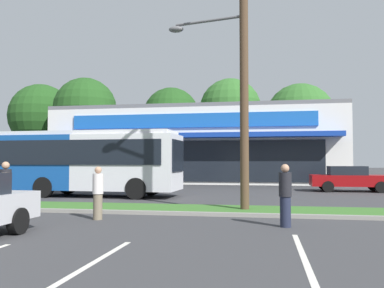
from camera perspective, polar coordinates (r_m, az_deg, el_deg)
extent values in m
cube|color=#386B28|center=(15.53, -12.22, -8.64)|extent=(56.00, 2.20, 0.12)
cube|color=gray|center=(14.42, -14.09, -9.11)|extent=(56.00, 0.24, 0.12)
cube|color=silver|center=(7.01, -15.60, -16.77)|extent=(0.12, 4.80, 0.01)
cube|color=silver|center=(7.91, 15.37, -15.11)|extent=(0.12, 4.80, 0.01)
cube|color=silver|center=(36.40, 1.30, -0.54)|extent=(23.46, 11.13, 5.92)
cube|color=black|center=(30.86, -0.30, -2.40)|extent=(19.71, 0.08, 3.08)
cube|color=#14389E|center=(30.27, -0.53, 1.19)|extent=(22.05, 1.40, 0.35)
cube|color=#1959AD|center=(30.97, -0.31, 3.31)|extent=(18.77, 0.16, 1.07)
cube|color=slate|center=(36.64, 1.30, 4.33)|extent=(23.46, 11.13, 0.30)
cylinder|color=#473323|center=(54.50, -20.42, -1.75)|extent=(0.44, 0.44, 4.54)
sphere|color=#1E4719|center=(54.80, -20.33, 3.73)|extent=(7.90, 7.90, 7.90)
cylinder|color=#473323|center=(47.50, -14.75, -1.43)|extent=(0.44, 0.44, 5.05)
sphere|color=#1E4719|center=(47.86, -14.68, 4.76)|extent=(7.03, 7.03, 7.03)
cylinder|color=#473323|center=(47.36, -2.95, -1.76)|extent=(0.44, 0.44, 4.64)
sphere|color=#1E4719|center=(47.66, -2.93, 3.98)|extent=(6.52, 6.52, 6.52)
cylinder|color=#473323|center=(47.36, 5.39, -1.44)|extent=(0.44, 0.44, 5.16)
sphere|color=#2D6026|center=(47.74, 5.37, 4.87)|extent=(7.10, 7.10, 7.10)
cylinder|color=#473323|center=(45.04, 14.92, -2.31)|extent=(0.44, 0.44, 3.60)
sphere|color=#2D6026|center=(45.28, 14.85, 3.50)|extent=(7.42, 7.42, 7.42)
cylinder|color=#4C3826|center=(14.49, 7.28, 9.51)|extent=(0.30, 0.30, 9.49)
cylinder|color=#59595B|center=(15.43, 2.36, 16.80)|extent=(2.56, 0.65, 0.10)
ellipsoid|color=#59595B|center=(15.85, -2.23, 15.70)|extent=(0.56, 0.32, 0.24)
cube|color=#144793|center=(22.95, -21.95, -2.40)|extent=(6.15, 2.69, 2.70)
cube|color=silver|center=(20.43, -8.87, -2.56)|extent=(5.04, 2.67, 2.70)
cube|color=silver|center=(21.72, -16.40, 1.35)|extent=(10.69, 2.55, 0.20)
cube|color=black|center=(20.54, -18.14, -1.11)|extent=(10.19, 0.30, 1.19)
cube|color=black|center=(19.69, -1.97, -1.65)|extent=(0.11, 2.17, 1.51)
cylinder|color=black|center=(21.31, -5.68, -5.80)|extent=(1.01, 0.32, 1.00)
cylinder|color=black|center=(19.08, -7.78, -6.18)|extent=(1.01, 0.32, 1.00)
cylinder|color=black|center=(23.14, -16.94, -5.44)|extent=(1.01, 0.32, 1.00)
cylinder|color=black|center=(21.11, -19.99, -5.70)|extent=(1.01, 0.32, 1.00)
cylinder|color=black|center=(24.73, -23.18, -5.15)|extent=(1.01, 0.32, 1.00)
cube|color=maroon|center=(25.55, 21.33, -4.77)|extent=(4.56, 1.76, 0.64)
cube|color=black|center=(25.49, 20.80, -3.48)|extent=(2.05, 1.55, 0.52)
cylinder|color=black|center=(26.69, 23.98, -5.31)|extent=(0.64, 0.22, 0.64)
cylinder|color=black|center=(25.07, 24.89, -5.49)|extent=(0.64, 0.22, 0.64)
cylinder|color=black|center=(26.16, 17.93, -5.46)|extent=(0.64, 0.22, 0.64)
cylinder|color=black|center=(24.51, 18.46, -5.67)|extent=(0.64, 0.22, 0.64)
cube|color=black|center=(27.20, -14.08, -4.65)|extent=(4.78, 1.74, 0.70)
cube|color=black|center=(27.09, -13.61, -3.47)|extent=(2.15, 1.53, 0.43)
cylinder|color=black|center=(27.13, -17.68, -5.36)|extent=(0.64, 0.22, 0.64)
cylinder|color=black|center=(28.60, -16.13, -5.22)|extent=(0.64, 0.22, 0.64)
cylinder|color=black|center=(25.88, -11.84, -5.57)|extent=(0.64, 0.22, 0.64)
cylinder|color=black|center=(27.42, -10.54, -5.40)|extent=(0.64, 0.22, 0.64)
cylinder|color=black|center=(10.80, -23.12, -9.86)|extent=(0.22, 0.64, 0.64)
cylinder|color=#726651|center=(12.75, -13.01, -8.52)|extent=(0.27, 0.27, 0.77)
cylinder|color=silver|center=(12.70, -12.98, -5.42)|extent=(0.32, 0.32, 0.61)
sphere|color=tan|center=(12.68, -12.97, -3.56)|extent=(0.21, 0.21, 0.21)
cylinder|color=#1E2338|center=(11.31, 12.91, -9.21)|extent=(0.29, 0.29, 0.81)
cylinder|color=black|center=(11.24, 12.88, -5.53)|extent=(0.34, 0.34, 0.64)
sphere|color=tan|center=(11.23, 12.85, -3.32)|extent=(0.22, 0.22, 0.22)
cylinder|color=#726651|center=(13.86, -24.66, -7.73)|extent=(0.30, 0.30, 0.84)
cylinder|color=black|center=(13.81, -24.60, -4.60)|extent=(0.35, 0.35, 0.67)
sphere|color=tan|center=(13.79, -24.57, -2.73)|extent=(0.23, 0.23, 0.23)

